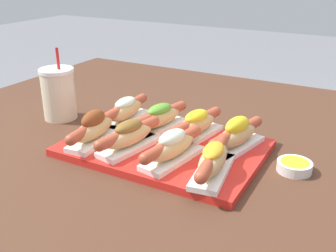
{
  "coord_description": "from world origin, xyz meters",
  "views": [
    {
      "loc": [
        0.46,
        -0.85,
        1.12
      ],
      "look_at": [
        0.04,
        -0.09,
        0.75
      ],
      "focal_mm": 42.0,
      "sensor_mm": 36.0,
      "label": 1
    }
  ],
  "objects_px": {
    "serving_tray": "(164,148)",
    "sauce_bowl": "(294,166)",
    "hot_dog_6": "(196,124)",
    "drink_cup": "(59,94)",
    "hot_dog_7": "(237,135)",
    "hot_dog_2": "(172,147)",
    "hot_dog_1": "(129,136)",
    "hot_dog_0": "(94,128)",
    "hot_dog_3": "(213,160)",
    "hot_dog_4": "(126,110)",
    "hot_dog_5": "(160,117)"
  },
  "relations": [
    {
      "from": "hot_dog_3",
      "to": "serving_tray",
      "type": "bearing_deg",
      "value": 153.9
    },
    {
      "from": "hot_dog_0",
      "to": "hot_dog_4",
      "type": "relative_size",
      "value": 1.0
    },
    {
      "from": "hot_dog_1",
      "to": "sauce_bowl",
      "type": "xyz_separation_m",
      "value": [
        0.35,
        0.11,
        -0.04
      ]
    },
    {
      "from": "hot_dog_6",
      "to": "drink_cup",
      "type": "distance_m",
      "value": 0.42
    },
    {
      "from": "hot_dog_1",
      "to": "drink_cup",
      "type": "relative_size",
      "value": 0.98
    },
    {
      "from": "serving_tray",
      "to": "hot_dog_5",
      "type": "distance_m",
      "value": 0.1
    },
    {
      "from": "serving_tray",
      "to": "hot_dog_2",
      "type": "distance_m",
      "value": 0.1
    },
    {
      "from": "hot_dog_1",
      "to": "serving_tray",
      "type": "bearing_deg",
      "value": 45.75
    },
    {
      "from": "hot_dog_7",
      "to": "sauce_bowl",
      "type": "distance_m",
      "value": 0.14
    },
    {
      "from": "hot_dog_3",
      "to": "hot_dog_1",
      "type": "bearing_deg",
      "value": 175.52
    },
    {
      "from": "sauce_bowl",
      "to": "hot_dog_2",
      "type": "bearing_deg",
      "value": -154.57
    },
    {
      "from": "sauce_bowl",
      "to": "hot_dog_3",
      "type": "bearing_deg",
      "value": -137.65
    },
    {
      "from": "hot_dog_1",
      "to": "hot_dog_3",
      "type": "distance_m",
      "value": 0.22
    },
    {
      "from": "hot_dog_3",
      "to": "hot_dog_2",
      "type": "bearing_deg",
      "value": 172.62
    },
    {
      "from": "hot_dog_1",
      "to": "sauce_bowl",
      "type": "bearing_deg",
      "value": 17.26
    },
    {
      "from": "hot_dog_1",
      "to": "hot_dog_7",
      "type": "bearing_deg",
      "value": 29.24
    },
    {
      "from": "sauce_bowl",
      "to": "hot_dog_7",
      "type": "bearing_deg",
      "value": 175.46
    },
    {
      "from": "hot_dog_1",
      "to": "sauce_bowl",
      "type": "distance_m",
      "value": 0.37
    },
    {
      "from": "hot_dog_5",
      "to": "hot_dog_7",
      "type": "xyz_separation_m",
      "value": [
        0.21,
        -0.01,
        0.0
      ]
    },
    {
      "from": "hot_dog_1",
      "to": "hot_dog_6",
      "type": "distance_m",
      "value": 0.17
    },
    {
      "from": "hot_dog_0",
      "to": "hot_dog_6",
      "type": "bearing_deg",
      "value": 34.76
    },
    {
      "from": "hot_dog_4",
      "to": "sauce_bowl",
      "type": "xyz_separation_m",
      "value": [
        0.46,
        -0.03,
        -0.04
      ]
    },
    {
      "from": "hot_dog_3",
      "to": "drink_cup",
      "type": "height_order",
      "value": "drink_cup"
    },
    {
      "from": "hot_dog_4",
      "to": "hot_dog_5",
      "type": "bearing_deg",
      "value": -1.18
    },
    {
      "from": "serving_tray",
      "to": "sauce_bowl",
      "type": "xyz_separation_m",
      "value": [
        0.3,
        0.05,
        0.0
      ]
    },
    {
      "from": "hot_dog_7",
      "to": "drink_cup",
      "type": "relative_size",
      "value": 0.97
    },
    {
      "from": "hot_dog_0",
      "to": "hot_dog_7",
      "type": "xyz_separation_m",
      "value": [
        0.31,
        0.13,
        -0.0
      ]
    },
    {
      "from": "hot_dog_5",
      "to": "drink_cup",
      "type": "relative_size",
      "value": 0.98
    },
    {
      "from": "hot_dog_4",
      "to": "drink_cup",
      "type": "height_order",
      "value": "drink_cup"
    },
    {
      "from": "hot_dog_6",
      "to": "hot_dog_7",
      "type": "height_order",
      "value": "hot_dog_7"
    },
    {
      "from": "sauce_bowl",
      "to": "drink_cup",
      "type": "height_order",
      "value": "drink_cup"
    },
    {
      "from": "serving_tray",
      "to": "hot_dog_0",
      "type": "xyz_separation_m",
      "value": [
        -0.15,
        -0.07,
        0.04
      ]
    },
    {
      "from": "serving_tray",
      "to": "sauce_bowl",
      "type": "distance_m",
      "value": 0.3
    },
    {
      "from": "hot_dog_3",
      "to": "hot_dog_6",
      "type": "height_order",
      "value": "hot_dog_6"
    },
    {
      "from": "hot_dog_3",
      "to": "hot_dog_4",
      "type": "xyz_separation_m",
      "value": [
        -0.32,
        0.15,
        0.0
      ]
    },
    {
      "from": "serving_tray",
      "to": "drink_cup",
      "type": "xyz_separation_m",
      "value": [
        -0.37,
        0.05,
        0.07
      ]
    },
    {
      "from": "hot_dog_5",
      "to": "hot_dog_2",
      "type": "bearing_deg",
      "value": -51.28
    },
    {
      "from": "serving_tray",
      "to": "hot_dog_7",
      "type": "height_order",
      "value": "hot_dog_7"
    },
    {
      "from": "hot_dog_5",
      "to": "hot_dog_6",
      "type": "height_order",
      "value": "same"
    },
    {
      "from": "hot_dog_2",
      "to": "drink_cup",
      "type": "relative_size",
      "value": 0.99
    },
    {
      "from": "hot_dog_3",
      "to": "hot_dog_4",
      "type": "distance_m",
      "value": 0.35
    },
    {
      "from": "hot_dog_4",
      "to": "sauce_bowl",
      "type": "height_order",
      "value": "hot_dog_4"
    },
    {
      "from": "hot_dog_0",
      "to": "hot_dog_6",
      "type": "relative_size",
      "value": 1.01
    },
    {
      "from": "hot_dog_3",
      "to": "hot_dog_4",
      "type": "relative_size",
      "value": 0.99
    },
    {
      "from": "hot_dog_0",
      "to": "hot_dog_7",
      "type": "distance_m",
      "value": 0.34
    },
    {
      "from": "hot_dog_6",
      "to": "hot_dog_5",
      "type": "bearing_deg",
      "value": -178.89
    },
    {
      "from": "hot_dog_0",
      "to": "hot_dog_3",
      "type": "bearing_deg",
      "value": -1.96
    },
    {
      "from": "hot_dog_7",
      "to": "hot_dog_2",
      "type": "bearing_deg",
      "value": -129.1
    },
    {
      "from": "hot_dog_3",
      "to": "hot_dog_6",
      "type": "bearing_deg",
      "value": 125.4
    },
    {
      "from": "hot_dog_2",
      "to": "hot_dog_4",
      "type": "xyz_separation_m",
      "value": [
        -0.22,
        0.14,
        -0.0
      ]
    }
  ]
}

